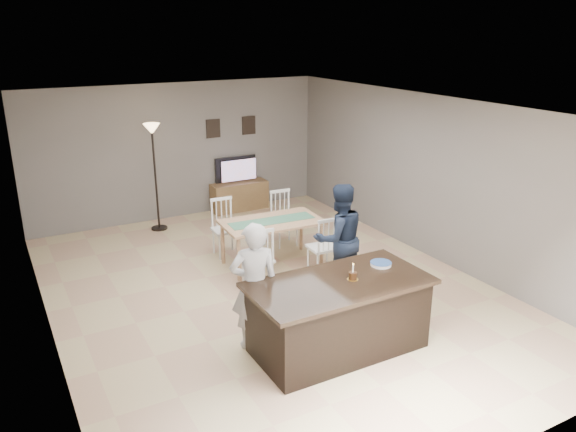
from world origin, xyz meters
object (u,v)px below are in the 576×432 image
tv_console (239,196)px  television (237,170)px  birthday_cake (353,276)px  dining_table (272,228)px  kitchen_island (338,315)px  man (339,238)px  woman (254,286)px  floor_lamp (153,148)px  plate_stack (381,264)px

tv_console → television: size_ratio=1.31×
birthday_cake → dining_table: bearing=83.2°
kitchen_island → man: size_ratio=1.32×
television → birthday_cake: television is taller
man → woman: bearing=30.1°
man → dining_table: man is taller
floor_lamp → plate_stack: bearing=-74.9°
man → birthday_cake: (-0.73, -1.38, 0.13)m
tv_console → dining_table: 3.01m
plate_stack → dining_table: 2.56m
tv_console → plate_stack: size_ratio=4.51×
man → birthday_cake: bearing=67.4°
kitchen_island → woman: size_ratio=1.34×
woman → birthday_cake: bearing=164.8°
tv_console → dining_table: bearing=-103.8°
birthday_cake → plate_stack: size_ratio=0.77×
tv_console → woman: woman is taller
television → man: size_ratio=0.56×
woman → dining_table: bearing=-107.4°
floor_lamp → birthday_cake: bearing=-81.1°
kitchen_island → woman: (-0.84, 0.55, 0.35)m
plate_stack → dining_table: (-0.22, 2.53, -0.30)m
television → kitchen_island: bearing=78.0°
television → plate_stack: television is taller
kitchen_island → tv_console: bearing=77.8°
plate_stack → man: bearing=81.1°
man → tv_console: bearing=-88.6°
kitchen_island → man: 1.66m
man → birthday_cake: man is taller
dining_table → floor_lamp: (-1.15, 2.55, 0.96)m
television → floor_lamp: 2.04m
television → birthday_cake: bearing=79.7°
woman → man: (1.74, 0.80, 0.02)m
woman → floor_lamp: (0.18, 4.67, 0.79)m
woman → dining_table: (1.33, 2.12, -0.18)m
kitchen_island → floor_lamp: size_ratio=1.05×
floor_lamp → dining_table: bearing=-65.9°
dining_table → floor_lamp: floor_lamp is taller
tv_console → man: 4.26m
dining_table → tv_console: bearing=79.4°
television → floor_lamp: (-1.86, -0.42, 0.72)m
birthday_cake → dining_table: (0.32, 2.70, -0.33)m
plate_stack → dining_table: dining_table is taller
kitchen_island → floor_lamp: floor_lamp is taller
tv_console → man: (-0.30, -4.22, 0.52)m
television → dining_table: (-0.72, -2.97, -0.24)m
tv_console → man: size_ratio=0.73×
man → plate_stack: (-0.19, -1.21, 0.10)m
woman → floor_lamp: floor_lamp is taller
floor_lamp → man: bearing=-68.1°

